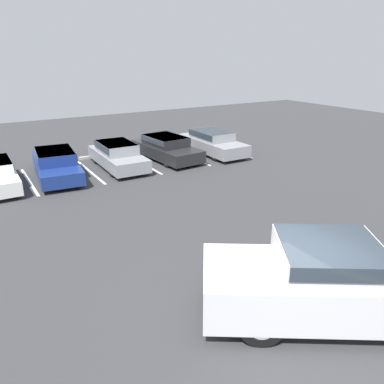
# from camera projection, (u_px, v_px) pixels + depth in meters

# --- Properties ---
(ground_plane) EXTENTS (60.00, 60.00, 0.00)m
(ground_plane) POSITION_uv_depth(u_px,v_px,m) (281.00, 327.00, 7.84)
(ground_plane) COLOR #38383A
(stall_stripe_b) EXTENTS (0.12, 4.32, 0.01)m
(stall_stripe_b) POSITION_uv_depth(u_px,v_px,m) (29.00, 182.00, 16.75)
(stall_stripe_b) COLOR white
(stall_stripe_b) RESTS_ON ground_plane
(stall_stripe_c) EXTENTS (0.12, 4.32, 0.01)m
(stall_stripe_c) POSITION_uv_depth(u_px,v_px,m) (91.00, 172.00, 18.12)
(stall_stripe_c) COLOR white
(stall_stripe_c) RESTS_ON ground_plane
(stall_stripe_d) EXTENTS (0.12, 4.32, 0.01)m
(stall_stripe_d) POSITION_uv_depth(u_px,v_px,m) (143.00, 164.00, 19.48)
(stall_stripe_d) COLOR white
(stall_stripe_d) RESTS_ON ground_plane
(stall_stripe_e) EXTENTS (0.12, 4.32, 0.01)m
(stall_stripe_e) POSITION_uv_depth(u_px,v_px,m) (189.00, 156.00, 20.85)
(stall_stripe_e) COLOR white
(stall_stripe_e) RESTS_ON ground_plane
(stall_stripe_f) EXTENTS (0.12, 4.32, 0.01)m
(stall_stripe_f) POSITION_uv_depth(u_px,v_px,m) (229.00, 150.00, 22.21)
(stall_stripe_f) COLOR white
(stall_stripe_f) RESTS_ON ground_plane
(pickup_truck) EXTENTS (5.85, 4.79, 1.79)m
(pickup_truck) POSITION_uv_depth(u_px,v_px,m) (340.00, 282.00, 7.82)
(pickup_truck) COLOR silver
(pickup_truck) RESTS_ON ground_plane
(parked_sedan_b) EXTENTS (2.23, 4.85, 1.26)m
(parked_sedan_b) POSITION_uv_depth(u_px,v_px,m) (56.00, 163.00, 17.15)
(parked_sedan_b) COLOR navy
(parked_sedan_b) RESTS_ON ground_plane
(parked_sedan_c) EXTENTS (1.81, 4.50, 1.27)m
(parked_sedan_c) POSITION_uv_depth(u_px,v_px,m) (117.00, 154.00, 18.62)
(parked_sedan_c) COLOR gray
(parked_sedan_c) RESTS_ON ground_plane
(parked_sedan_d) EXTENTS (2.18, 4.75, 1.26)m
(parked_sedan_d) POSITION_uv_depth(u_px,v_px,m) (166.00, 147.00, 20.11)
(parked_sedan_d) COLOR #232326
(parked_sedan_d) RESTS_ON ground_plane
(parked_sedan_e) EXTENTS (1.82, 4.77, 1.28)m
(parked_sedan_e) POSITION_uv_depth(u_px,v_px,m) (212.00, 142.00, 21.29)
(parked_sedan_e) COLOR gray
(parked_sedan_e) RESTS_ON ground_plane
(wheel_stop_curb) EXTENTS (1.82, 0.20, 0.14)m
(wheel_stop_curb) POSITION_uv_depth(u_px,v_px,m) (96.00, 156.00, 20.61)
(wheel_stop_curb) COLOR #B7B2A8
(wheel_stop_curb) RESTS_ON ground_plane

